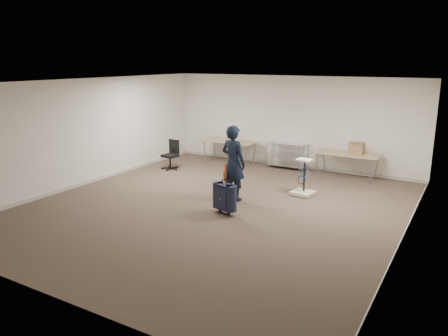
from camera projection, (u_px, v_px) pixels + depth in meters
The scene contains 10 objects.
ground at pixel (216, 207), 9.98m from camera, with size 9.00×9.00×0.00m, color #403427.
room_shell at pixel (244, 189), 11.12m from camera, with size 8.00×9.00×9.00m.
folding_table_left at pixel (229, 142), 14.05m from camera, with size 1.80×0.75×0.73m.
folding_table_right at pixel (347, 155), 12.19m from camera, with size 1.80×0.75×0.73m.
wire_shelf at pixel (287, 154), 13.39m from camera, with size 1.22×0.47×0.80m.
person at pixel (233, 163), 10.30m from camera, with size 0.66×0.43×1.80m, color black.
suitcase at pixel (225, 197), 9.44m from camera, with size 0.46×0.34×1.13m.
office_chair at pixel (171, 160), 13.34m from camera, with size 0.54×0.54×0.89m.
equipment_cart at pixel (303, 186), 10.77m from camera, with size 0.56×0.56×0.92m.
cardboard_box at pixel (357, 148), 12.11m from camera, with size 0.40×0.30×0.30m, color olive.
Camera 1 is at (4.92, -8.09, 3.28)m, focal length 35.00 mm.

